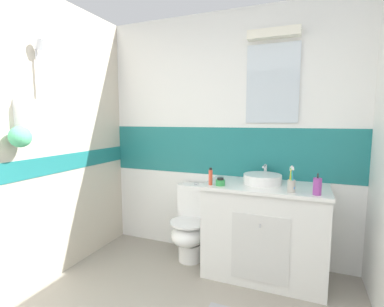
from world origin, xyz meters
name	(u,v)px	position (x,y,z in m)	size (l,w,h in m)	color
wall_back_tiled	(227,136)	(0.01, 2.45, 1.26)	(3.20, 0.20, 2.50)	white
wall_left_shower_alcove	(25,142)	(-1.35, 1.20, 1.25)	(0.28, 3.48, 2.50)	beige
vanity_cabinet	(264,230)	(0.46, 2.12, 0.43)	(1.07, 0.58, 0.85)	silver
sink_basin	(262,178)	(0.42, 2.16, 0.90)	(0.34, 0.39, 0.16)	white
toilet	(191,225)	(-0.27, 2.16, 0.36)	(0.37, 0.50, 0.77)	white
toothbrush_cup	(291,184)	(0.68, 1.93, 0.91)	(0.06, 0.06, 0.22)	#B2ADA3
soap_dispenser	(317,186)	(0.87, 1.92, 0.92)	(0.06, 0.06, 0.17)	#993F99
hair_gel_jar	(220,182)	(0.09, 1.95, 0.88)	(0.08, 0.08, 0.07)	green
toothpaste_tube_upright	(210,177)	(0.00, 1.93, 0.92)	(0.03, 0.03, 0.16)	#D84C33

